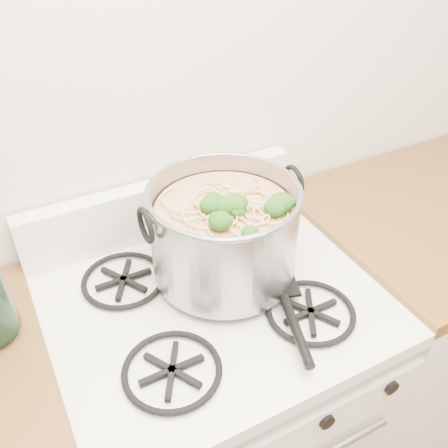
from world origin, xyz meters
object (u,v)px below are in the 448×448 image
at_px(gas_range, 216,413).
at_px(spatula, 277,279).
at_px(glass_bowl, 227,231).
at_px(stock_pot, 224,233).

relative_size(gas_range, spatula, 2.98).
height_order(spatula, glass_bowl, glass_bowl).
distance_m(gas_range, stock_pot, 0.60).
xyz_separation_m(stock_pot, glass_bowl, (0.07, 0.12, -0.10)).
distance_m(stock_pot, spatula, 0.17).
bearing_deg(glass_bowl, spatula, -85.81).
relative_size(stock_pot, glass_bowl, 3.95).
relative_size(gas_range, stock_pot, 2.41).
bearing_deg(stock_pot, glass_bowl, 58.68).
bearing_deg(gas_range, stock_pot, 47.24).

